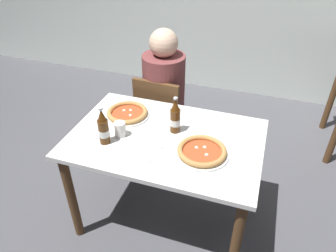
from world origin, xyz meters
TOP-DOWN VIEW (x-y plane):
  - ground_plane at (0.00, 0.00)m, footprint 8.00×8.00m
  - dining_table_main at (0.00, 0.00)m, footprint 1.20×0.80m
  - chair_behind_table at (-0.24, 0.61)m, footprint 0.43×0.43m
  - diner_seated at (-0.24, 0.66)m, footprint 0.34×0.34m
  - pizza_margherita_near at (-0.33, 0.15)m, footprint 0.30×0.30m
  - pizza_marinara_far at (0.26, -0.09)m, footprint 0.31×0.31m
  - beer_bottle_left at (0.04, 0.08)m, footprint 0.07×0.07m
  - beer_bottle_center at (-0.33, -0.17)m, footprint 0.07×0.07m
  - napkin_with_cutlery at (-0.02, -0.19)m, footprint 0.23×0.23m
  - paper_cup at (-0.27, -0.07)m, footprint 0.07×0.07m

SIDE VIEW (x-z plane):
  - ground_plane at x=0.00m, z-range 0.00..0.00m
  - chair_behind_table at x=-0.24m, z-range 0.06..0.91m
  - diner_seated at x=-0.24m, z-range -0.02..1.19m
  - dining_table_main at x=0.00m, z-range 0.26..1.01m
  - napkin_with_cutlery at x=-0.02m, z-range 0.75..0.76m
  - pizza_marinara_far at x=0.26m, z-range 0.75..0.79m
  - pizza_margherita_near at x=-0.33m, z-range 0.75..0.79m
  - paper_cup at x=-0.27m, z-range 0.75..0.84m
  - beer_bottle_left at x=0.04m, z-range 0.73..0.98m
  - beer_bottle_center at x=-0.33m, z-range 0.73..0.98m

